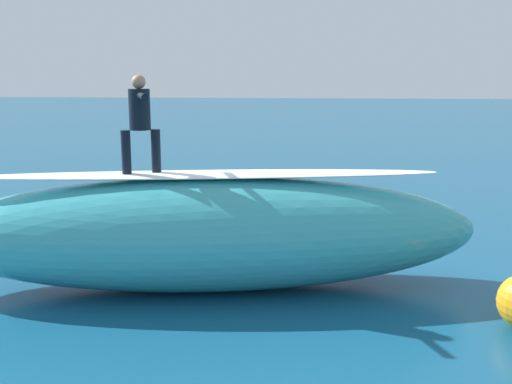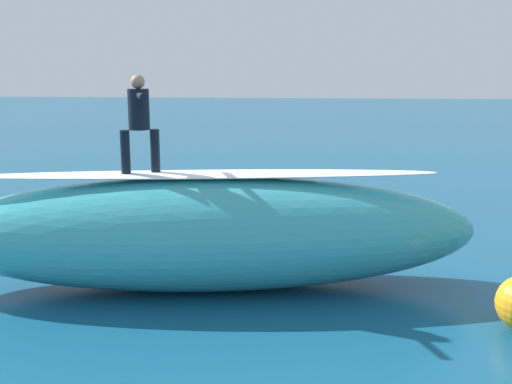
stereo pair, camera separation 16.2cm
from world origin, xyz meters
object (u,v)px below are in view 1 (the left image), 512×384
Objects in this scene: surfer_riding at (140,117)px; surfer_paddling at (338,236)px; surfboard_paddling at (345,245)px; surfboard_riding at (142,176)px.

surfer_paddling is (-3.23, -2.69, -2.57)m from surfer_riding.
surfer_riding reaches higher than surfer_paddling.
surfboard_paddling is 1.36× the size of surfer_paddling.
surfboard_riding is 0.91m from surfer_riding.
surfer_riding reaches higher than surfboard_riding.
surfer_paddling is at bearing -180.00° from surfboard_paddling.
surfer_riding is at bearing -128.44° from surfer_paddling.
surfer_riding is 0.65× the size of surfboard_paddling.
surfboard_riding reaches higher than surfer_paddling.
surfer_paddling is (0.13, -0.03, 0.17)m from surfboard_paddling.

